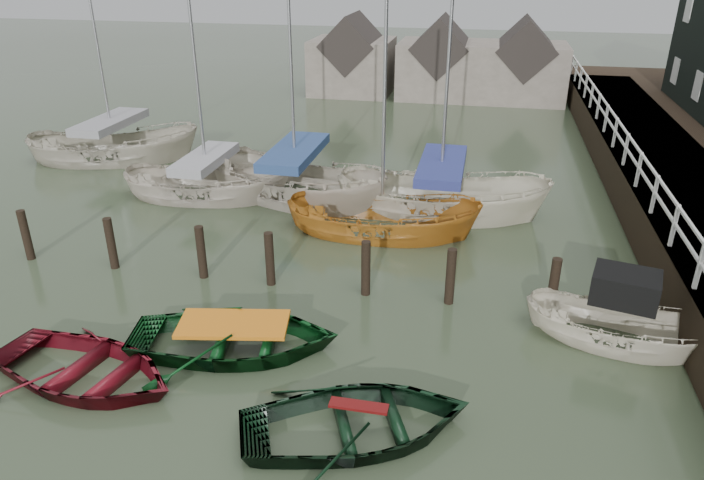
% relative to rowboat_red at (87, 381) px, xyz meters
% --- Properties ---
extents(ground, '(120.00, 120.00, 0.00)m').
position_rel_rowboat_red_xyz_m(ground, '(3.44, 1.44, 0.00)').
color(ground, '#2F3A25').
rests_on(ground, ground).
extents(pier, '(3.04, 32.00, 2.70)m').
position_rel_rowboat_red_xyz_m(pier, '(12.92, 11.44, 0.71)').
color(pier, black).
rests_on(pier, ground).
extents(mooring_pilings, '(13.72, 0.22, 1.80)m').
position_rel_rowboat_red_xyz_m(mooring_pilings, '(2.33, 4.44, 0.50)').
color(mooring_pilings, black).
rests_on(mooring_pilings, ground).
extents(far_sheds, '(14.00, 4.08, 4.39)m').
position_rel_rowboat_red_xyz_m(far_sheds, '(4.28, 27.44, 1.86)').
color(far_sheds, '#665B51').
rests_on(far_sheds, ground).
extents(rowboat_red, '(4.42, 3.53, 0.82)m').
position_rel_rowboat_red_xyz_m(rowboat_red, '(0.00, 0.00, 0.00)').
color(rowboat_red, '#580C15').
rests_on(rowboat_red, ground).
extents(rowboat_green, '(4.78, 3.80, 0.89)m').
position_rel_rowboat_red_xyz_m(rowboat_green, '(2.44, 1.57, 0.00)').
color(rowboat_green, black).
rests_on(rowboat_green, ground).
extents(rowboat_dkgreen, '(4.79, 4.19, 0.83)m').
position_rel_rowboat_red_xyz_m(rowboat_dkgreen, '(5.44, -0.36, 0.00)').
color(rowboat_dkgreen, black).
rests_on(rowboat_dkgreen, ground).
extents(motorboat, '(4.13, 2.35, 2.33)m').
position_rel_rowboat_red_xyz_m(motorboat, '(10.24, 3.49, 0.11)').
color(motorboat, silver).
rests_on(motorboat, ground).
extents(sailboat_a, '(5.92, 2.67, 9.89)m').
position_rel_rowboat_red_xyz_m(sailboat_a, '(-1.76, 9.76, 0.06)').
color(sailboat_a, beige).
rests_on(sailboat_a, ground).
extents(sailboat_b, '(7.49, 5.01, 10.83)m').
position_rel_rowboat_red_xyz_m(sailboat_b, '(1.15, 10.29, 0.06)').
color(sailboat_b, beige).
rests_on(sailboat_b, ground).
extents(sailboat_c, '(5.72, 2.16, 11.25)m').
position_rel_rowboat_red_xyz_m(sailboat_c, '(4.42, 8.10, 0.02)').
color(sailboat_c, '#B67022').
rests_on(sailboat_c, ground).
extents(sailboat_d, '(6.85, 2.92, 11.17)m').
position_rel_rowboat_red_xyz_m(sailboat_d, '(5.95, 10.05, 0.06)').
color(sailboat_d, beige).
rests_on(sailboat_d, ground).
extents(sailboat_e, '(7.06, 4.22, 9.93)m').
position_rel_rowboat_red_xyz_m(sailboat_e, '(-7.05, 12.84, 0.06)').
color(sailboat_e, '#B8B09D').
rests_on(sailboat_e, ground).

